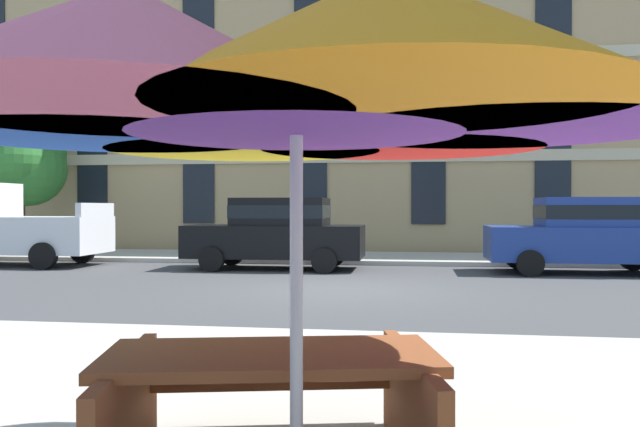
# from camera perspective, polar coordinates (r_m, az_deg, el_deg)

# --- Properties ---
(ground_plane) EXTENTS (120.00, 120.00, 0.00)m
(ground_plane) POSITION_cam_1_polar(r_m,az_deg,el_deg) (12.02, 1.52, -6.85)
(ground_plane) COLOR #424244
(sidewalk_far) EXTENTS (56.00, 3.60, 0.12)m
(sidewalk_far) POSITION_cam_1_polar(r_m,az_deg,el_deg) (18.75, 3.95, -3.99)
(sidewalk_far) COLOR #B2ADA3
(sidewalk_far) RESTS_ON ground
(apartment_building) EXTENTS (38.66, 12.08, 12.80)m
(apartment_building) POSITION_cam_1_polar(r_m,az_deg,el_deg) (27.30, 5.26, 10.81)
(apartment_building) COLOR tan
(apartment_building) RESTS_ON ground
(pickup_white) EXTENTS (5.10, 2.12, 2.20)m
(pickup_white) POSITION_cam_1_polar(r_m,az_deg,el_deg) (18.97, -26.78, -1.07)
(pickup_white) COLOR silver
(pickup_white) RESTS_ON ground
(sedan_black) EXTENTS (4.40, 1.98, 1.78)m
(sedan_black) POSITION_cam_1_polar(r_m,az_deg,el_deg) (15.90, -3.87, -1.60)
(sedan_black) COLOR black
(sedan_black) RESTS_ON ground
(sedan_blue) EXTENTS (4.40, 1.98, 1.78)m
(sedan_blue) POSITION_cam_1_polar(r_m,az_deg,el_deg) (16.07, 22.81, -1.62)
(sedan_blue) COLOR navy
(sedan_blue) RESTS_ON ground
(street_tree_left) EXTENTS (2.51, 2.87, 4.55)m
(street_tree_left) POSITION_cam_1_polar(r_m,az_deg,el_deg) (22.59, -24.99, 4.39)
(street_tree_left) COLOR #4C3823
(street_tree_left) RESTS_ON ground
(patio_umbrella) EXTENTS (3.39, 3.15, 2.40)m
(patio_umbrella) POSITION_cam_1_polar(r_m,az_deg,el_deg) (2.94, -2.14, 11.42)
(patio_umbrella) COLOR silver
(patio_umbrella) RESTS_ON ground
(picnic_table) EXTENTS (2.08, 1.87, 0.77)m
(picnic_table) POSITION_cam_1_polar(r_m,az_deg,el_deg) (3.61, -4.44, -16.64)
(picnic_table) COLOR brown
(picnic_table) RESTS_ON ground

